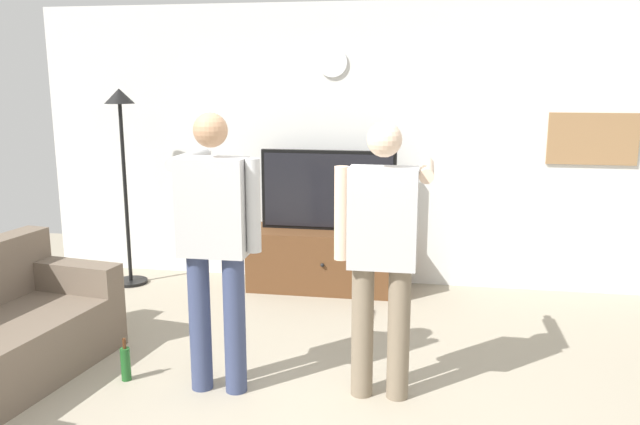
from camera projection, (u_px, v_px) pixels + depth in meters
name	position (u px, v px, depth m)	size (l,w,h in m)	color
back_wall	(358.00, 146.00, 6.19)	(6.40, 0.10, 2.70)	silver
tv_stand	(327.00, 260.00, 6.11)	(1.48, 0.57, 0.58)	brown
television	(328.00, 190.00, 6.02)	(1.28, 0.07, 0.76)	black
wall_clock	(332.00, 62.00, 6.01)	(0.28, 0.28, 0.03)	white
framed_picture	(593.00, 139.00, 5.76)	(0.79, 0.04, 0.47)	#997047
floor_lamp	(122.00, 146.00, 6.05)	(0.32, 0.32, 1.90)	black
person_standing_nearer_lamp	(215.00, 237.00, 3.97)	(0.60, 0.78, 1.80)	#384266
person_standing_nearer_couch	(382.00, 245.00, 3.90)	(0.59, 0.78, 1.75)	#7A6B56
beverage_bottle	(126.00, 363.00, 4.27)	(0.07, 0.07, 0.30)	#1E5923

